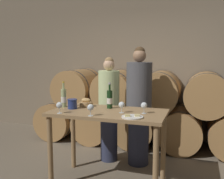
% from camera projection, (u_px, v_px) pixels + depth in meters
% --- Properties ---
extents(stone_wall_back, '(10.00, 0.12, 3.20)m').
position_uv_depth(stone_wall_back, '(144.00, 56.00, 5.16)').
color(stone_wall_back, '#7F705B').
rests_on(stone_wall_back, ground_plane).
extents(barrel_stack, '(3.86, 0.90, 1.36)m').
position_uv_depth(barrel_stack, '(137.00, 110.00, 4.76)').
color(barrel_stack, '#A87A47').
rests_on(barrel_stack, ground_plane).
extents(tasting_table, '(1.41, 0.74, 0.94)m').
position_uv_depth(tasting_table, '(108.00, 122.00, 3.24)').
color(tasting_table, '#99754C').
rests_on(tasting_table, ground_plane).
extents(person_left, '(0.32, 0.32, 1.60)m').
position_uv_depth(person_left, '(109.00, 109.00, 4.00)').
color(person_left, '#2D334C').
rests_on(person_left, ground_plane).
extents(person_right, '(0.37, 0.37, 1.75)m').
position_uv_depth(person_right, '(139.00, 106.00, 3.84)').
color(person_right, '#2D334C').
rests_on(person_right, ground_plane).
extents(wine_bottle_red, '(0.07, 0.07, 0.33)m').
position_uv_depth(wine_bottle_red, '(110.00, 99.00, 3.38)').
color(wine_bottle_red, '#193819').
rests_on(wine_bottle_red, tasting_table).
extents(wine_bottle_white, '(0.07, 0.07, 0.34)m').
position_uv_depth(wine_bottle_white, '(64.00, 98.00, 3.46)').
color(wine_bottle_white, '#ADBC7F').
rests_on(wine_bottle_white, tasting_table).
extents(blue_crock, '(0.13, 0.13, 0.12)m').
position_uv_depth(blue_crock, '(72.00, 103.00, 3.36)').
color(blue_crock, navy).
rests_on(blue_crock, tasting_table).
extents(bread_basket, '(0.17, 0.17, 0.11)m').
position_uv_depth(bread_basket, '(86.00, 103.00, 3.50)').
color(bread_basket, tan).
rests_on(bread_basket, tasting_table).
extents(cheese_plate, '(0.24, 0.24, 0.04)m').
position_uv_depth(cheese_plate, '(132.00, 117.00, 2.89)').
color(cheese_plate, white).
rests_on(cheese_plate, tasting_table).
extents(wine_glass_far_left, '(0.08, 0.08, 0.14)m').
position_uv_depth(wine_glass_far_left, '(59.00, 106.00, 3.09)').
color(wine_glass_far_left, white).
rests_on(wine_glass_far_left, tasting_table).
extents(wine_glass_left, '(0.08, 0.08, 0.14)m').
position_uv_depth(wine_glass_left, '(91.00, 108.00, 2.96)').
color(wine_glass_left, white).
rests_on(wine_glass_left, tasting_table).
extents(wine_glass_center, '(0.08, 0.08, 0.14)m').
position_uv_depth(wine_glass_center, '(122.00, 105.00, 3.11)').
color(wine_glass_center, white).
rests_on(wine_glass_center, tasting_table).
extents(wine_glass_right, '(0.08, 0.08, 0.14)m').
position_uv_depth(wine_glass_right, '(144.00, 106.00, 3.08)').
color(wine_glass_right, white).
rests_on(wine_glass_right, tasting_table).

